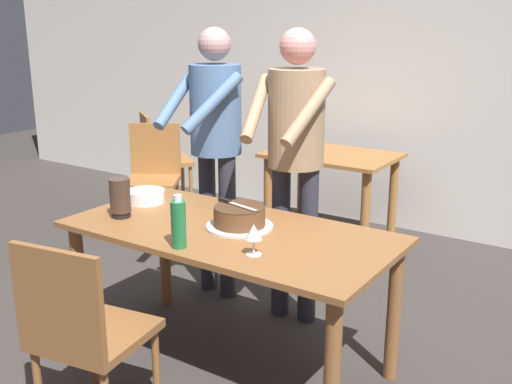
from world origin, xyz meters
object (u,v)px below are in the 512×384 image
(cake_knife, at_px, (230,202))
(person_standing_beside, at_px, (215,134))
(water_bottle, at_px, (178,223))
(background_chair_0, at_px, (160,156))
(hurricane_lamp, at_px, (120,198))
(plate_stack, at_px, (146,196))
(background_table, at_px, (331,173))
(wine_glass_near, at_px, (254,233))
(person_cutting_cake, at_px, (295,145))
(cake_on_platter, at_px, (239,218))
(main_dining_table, at_px, (230,250))
(chair_near_side, at_px, (83,329))
(background_chair_1, at_px, (153,172))

(cake_knife, distance_m, person_standing_beside, 0.83)
(water_bottle, relative_size, background_chair_0, 0.28)
(hurricane_lamp, distance_m, person_standing_beside, 0.84)
(person_standing_beside, bearing_deg, plate_stack, -99.68)
(water_bottle, bearing_deg, background_chair_0, 134.27)
(plate_stack, xyz_separation_m, background_table, (0.27, 1.83, -0.21))
(wine_glass_near, distance_m, hurricane_lamp, 0.89)
(plate_stack, bearing_deg, person_standing_beside, 80.32)
(wine_glass_near, distance_m, background_table, 2.29)
(person_cutting_cake, distance_m, person_standing_beside, 0.60)
(cake_on_platter, xyz_separation_m, background_chair_0, (-2.29, 1.90, -0.31))
(cake_on_platter, distance_m, hurricane_lamp, 0.66)
(main_dining_table, relative_size, background_chair_0, 1.85)
(hurricane_lamp, height_order, chair_near_side, hurricane_lamp)
(cake_on_platter, height_order, wine_glass_near, wine_glass_near)
(water_bottle, height_order, background_chair_1, water_bottle)
(person_standing_beside, relative_size, background_chair_0, 1.91)
(plate_stack, height_order, person_cutting_cake, person_cutting_cake)
(water_bottle, bearing_deg, plate_stack, 145.01)
(cake_on_platter, height_order, person_standing_beside, person_standing_beside)
(hurricane_lamp, bearing_deg, person_cutting_cake, 52.39)
(person_cutting_cake, xyz_separation_m, background_table, (-0.42, 1.32, -0.50))
(person_standing_beside, bearing_deg, chair_near_side, -75.03)
(person_standing_beside, bearing_deg, cake_knife, -47.40)
(main_dining_table, relative_size, background_chair_1, 1.85)
(wine_glass_near, bearing_deg, hurricane_lamp, 176.30)
(wine_glass_near, distance_m, background_chair_1, 2.72)
(main_dining_table, xyz_separation_m, cake_on_platter, (0.03, 0.05, 0.16))
(wine_glass_near, distance_m, water_bottle, 0.36)
(plate_stack, height_order, background_table, plate_stack)
(water_bottle, height_order, person_standing_beside, person_standing_beside)
(chair_near_side, bearing_deg, person_cutting_cake, 81.54)
(person_standing_beside, bearing_deg, main_dining_table, -48.25)
(background_table, xyz_separation_m, background_chair_1, (-1.45, -0.52, -0.09))
(background_chair_0, bearing_deg, cake_knife, -40.28)
(cake_on_platter, distance_m, person_standing_beside, 0.90)
(water_bottle, distance_m, chair_near_side, 0.61)
(main_dining_table, relative_size, cake_knife, 6.21)
(wine_glass_near, height_order, background_chair_1, background_chair_1)
(water_bottle, bearing_deg, person_standing_beside, 118.76)
(plate_stack, relative_size, background_chair_0, 0.24)
(cake_on_platter, xyz_separation_m, hurricane_lamp, (-0.62, -0.21, 0.06))
(hurricane_lamp, height_order, person_standing_beside, person_standing_beside)
(person_cutting_cake, bearing_deg, wine_glass_near, -71.50)
(wine_glass_near, height_order, chair_near_side, chair_near_side)
(background_chair_1, bearing_deg, hurricane_lamp, -51.38)
(water_bottle, xyz_separation_m, person_standing_beside, (-0.54, 0.98, 0.21))
(main_dining_table, bearing_deg, cake_on_platter, 61.37)
(person_cutting_cake, bearing_deg, chair_near_side, -98.46)
(hurricane_lamp, relative_size, background_chair_0, 0.23)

